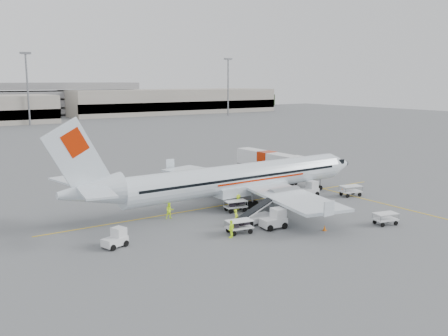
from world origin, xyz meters
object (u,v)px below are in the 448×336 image
Objects in this scene: tug_fore at (309,189)px; tug_mid at (273,219)px; belt_loader at (256,210)px; aircraft at (240,159)px; jet_bridge at (267,165)px; tug_aft at (115,238)px.

tug_fore is 0.96× the size of tug_mid.
aircraft is at bearing 61.91° from belt_loader.
tug_mid is (-12.03, -7.95, 0.04)m from tug_fore.
jet_bridge is at bearing 81.53° from tug_fore.
belt_loader is (-3.12, -7.03, -3.79)m from aircraft.
jet_bridge is at bearing 44.44° from belt_loader.
belt_loader reaches higher than tug_aft.
tug_aft is (-14.16, 0.95, -0.58)m from belt_loader.
aircraft is at bearing -141.41° from jet_bridge.
jet_bridge is 22.43m from belt_loader.
tug_fore is 1.12× the size of tug_aft.
belt_loader is 13.59m from tug_fore.
jet_bridge is (11.71, 9.79, -3.21)m from aircraft.
jet_bridge is 23.99m from tug_mid.
tug_mid reaches higher than tug_aft.
tug_fore is at bearing 20.63° from belt_loader.
aircraft is 18.15× the size of tug_aft.
tug_mid is 14.81m from tug_aft.
jet_bridge reaches higher than tug_mid.
belt_loader is 2.19× the size of tug_fore.
tug_aft is at bearing -152.62° from jet_bridge.
tug_mid is (0.30, -2.25, -0.44)m from belt_loader.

